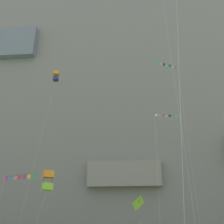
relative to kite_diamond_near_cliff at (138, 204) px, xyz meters
name	(u,v)px	position (x,y,z in m)	size (l,w,h in m)	color
cliff_face	(124,95)	(-2.74, 32.37, 34.50)	(180.00, 27.15, 82.78)	slate
kite_diamond_near_cliff	(138,204)	(0.00, 0.00, 0.00)	(1.70, 3.14, 8.05)	#8CCC33
kite_banner_far_left	(165,128)	(4.50, -1.39, 10.87)	(4.57, 6.31, 20.30)	black
kite_banner_upper_left	(169,74)	(6.87, 4.50, 24.15)	(4.20, 6.50, 33.46)	black
kite_banner_mid_right	(19,178)	(-17.81, -0.51, 3.81)	(5.71, 3.25, 11.19)	black
kite_box_far_right	(56,76)	(-15.48, 4.96, 25.05)	(2.81, 5.71, 32.99)	orange
kite_box_high_left	(48,181)	(-9.96, -10.87, 1.54)	(1.84, 2.97, 9.48)	orange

